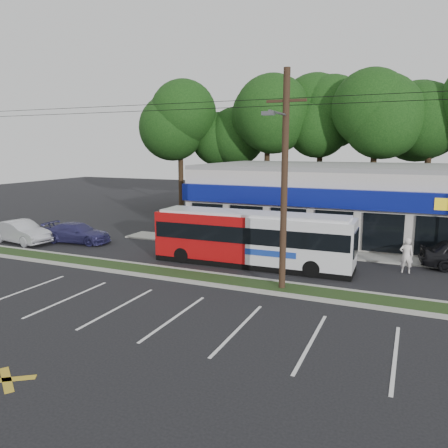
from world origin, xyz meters
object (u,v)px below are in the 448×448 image
at_px(car_silver, 21,232).
at_px(pedestrian_a, 406,255).
at_px(car_blue, 78,233).
at_px(pedestrian_b, 334,248).
at_px(metrobus, 252,238).
at_px(utility_pole, 280,174).

bearing_deg(car_silver, pedestrian_a, -75.73).
relative_size(car_blue, pedestrian_b, 2.69).
bearing_deg(car_blue, pedestrian_b, -90.00).
bearing_deg(metrobus, utility_pole, -55.14).
bearing_deg(pedestrian_b, metrobus, 28.94).
bearing_deg(car_blue, pedestrian_a, -92.45).
height_order(utility_pole, car_blue, utility_pole).
bearing_deg(pedestrian_a, car_silver, -0.43).
distance_m(metrobus, car_silver, 16.76).
height_order(car_blue, pedestrian_a, pedestrian_a).
xyz_separation_m(car_silver, pedestrian_a, (24.73, 2.85, 0.16)).
distance_m(metrobus, pedestrian_a, 8.25).
bearing_deg(car_silver, car_blue, -56.39).
height_order(utility_pole, pedestrian_a, utility_pole).
bearing_deg(utility_pole, pedestrian_a, 45.08).
xyz_separation_m(car_blue, pedestrian_a, (21.24, 1.16, 0.25)).
bearing_deg(pedestrian_a, utility_pole, 38.07).
bearing_deg(car_silver, pedestrian_b, -73.08).
height_order(car_blue, pedestrian_b, pedestrian_b).
relative_size(utility_pole, car_silver, 10.48).
distance_m(pedestrian_a, pedestrian_b, 3.89).
relative_size(metrobus, pedestrian_a, 5.97).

